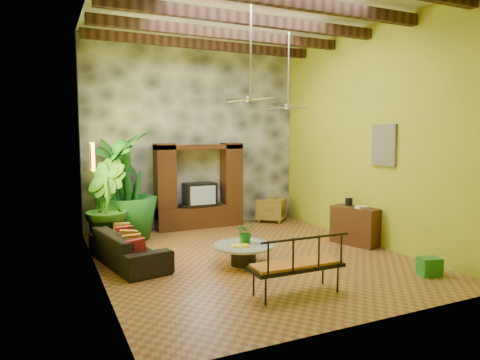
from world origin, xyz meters
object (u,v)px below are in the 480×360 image
entertainment_center (200,192)px  ceiling_fan_back (288,98)px  coffee_table (243,252)px  green_bin (429,267)px  tall_plant_a (116,186)px  tall_plant_b (105,205)px  wicker_armchair (271,209)px  side_console (355,226)px  ceiling_fan_front (251,88)px  sofa (128,248)px  tall_plant_c (126,187)px  iron_bench (299,262)px

entertainment_center → ceiling_fan_back: 3.50m
coffee_table → green_bin: 3.41m
tall_plant_a → tall_plant_b: size_ratio=1.24×
entertainment_center → tall_plant_a: tall_plant_a is taller
green_bin → ceiling_fan_back: bearing=102.3°
wicker_armchair → side_console: (0.48, -3.14, 0.08)m
wicker_armchair → coffee_table: wicker_armchair is taller
entertainment_center → green_bin: bearing=-66.8°
tall_plant_b → coffee_table: (2.28, -2.28, -0.74)m
entertainment_center → ceiling_fan_front: bearing=-93.2°
sofa → ceiling_fan_back: bearing=-91.8°
entertainment_center → sofa: bearing=-132.7°
sofa → wicker_armchair: wicker_armchair is taller
wicker_armchair → tall_plant_c: bearing=-39.4°
tall_plant_a → tall_plant_b: (-0.46, -1.32, -0.24)m
green_bin → side_console: bearing=83.6°
wicker_armchair → tall_plant_c: 4.38m
ceiling_fan_back → green_bin: size_ratio=4.98×
entertainment_center → tall_plant_c: size_ratio=0.92×
ceiling_fan_back → tall_plant_b: 4.92m
sofa → coffee_table: bearing=-127.4°
sofa → entertainment_center: bearing=-53.9°
iron_bench → side_console: 3.65m
sofa → tall_plant_c: tall_plant_c is taller
tall_plant_c → green_bin: 6.75m
tall_plant_c → green_bin: size_ratio=6.96×
coffee_table → tall_plant_a: bearing=116.8°
sofa → tall_plant_a: bearing=-15.6°
side_console → green_bin: (-0.26, -2.33, -0.27)m
iron_bench → side_console: size_ratio=1.42×
ceiling_fan_front → green_bin: ceiling_fan_front is taller
tall_plant_a → coffee_table: 4.15m
tall_plant_b → green_bin: bearing=-40.3°
iron_bench → side_console: bearing=37.4°
tall_plant_b → tall_plant_a: bearing=70.9°
tall_plant_a → green_bin: bearing=-50.6°
side_console → ceiling_fan_back: bearing=110.7°
entertainment_center → tall_plant_a: (-2.19, 0.01, 0.28)m
entertainment_center → side_console: size_ratio=2.22×
ceiling_fan_back → sofa: size_ratio=0.84×
ceiling_fan_back → iron_bench: size_ratio=1.21×
sofa → iron_bench: size_ratio=1.44×
iron_bench → wicker_armchair: bearing=66.1°
entertainment_center → ceiling_fan_back: bearing=-50.4°
wicker_armchair → tall_plant_a: bearing=-48.1°
tall_plant_a → side_console: size_ratio=2.29×
entertainment_center → sofa: (-2.39, -2.59, -0.64)m
coffee_table → side_console: (3.02, 0.34, 0.18)m
ceiling_fan_back → side_console: ceiling_fan_back is taller
tall_plant_b → tall_plant_c: tall_plant_c is taller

